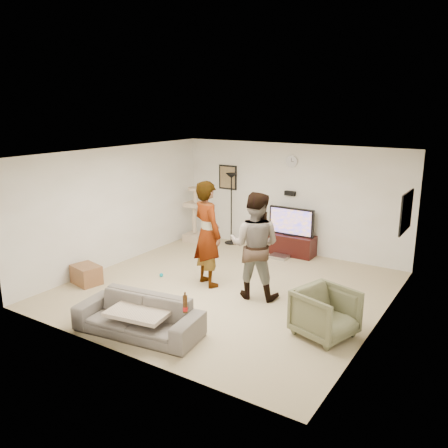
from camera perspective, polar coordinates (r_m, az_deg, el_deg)
The scene contains 24 objects.
floor at distance 8.73m, azimuth 0.36°, elevation -8.01°, with size 5.50×5.50×0.02m, color tan.
ceiling at distance 8.10m, azimuth 0.39°, elevation 8.68°, with size 5.50×5.50×0.02m, color white.
wall_back at distance 10.70m, azimuth 8.26°, elevation 3.13°, with size 5.50×0.04×2.50m, color silver.
wall_front at distance 6.28m, azimuth -13.20°, elevation -5.28°, with size 5.50×0.04×2.50m, color silver.
wall_left at distance 10.03m, azimuth -13.05°, elevation 2.14°, with size 0.04×5.50×2.50m, color silver.
wall_right at distance 7.30m, azimuth 18.98°, elevation -2.89°, with size 0.04×5.50×2.50m, color silver.
wall_clock at distance 10.54m, azimuth 8.36°, elevation 7.64°, with size 0.26×0.26×0.04m, color silver.
wall_speaker at distance 10.62m, azimuth 8.15°, elevation 3.77°, with size 0.25×0.10×0.10m, color black.
picture_back at distance 11.41m, azimuth 0.46°, elevation 5.78°, with size 0.42×0.03×0.52m, color brown.
picture_right at distance 8.76m, azimuth 21.54°, elevation 1.41°, with size 0.03×0.78×0.62m, color #E9804A.
tv_stand at distance 10.67m, azimuth 8.20°, elevation -2.53°, with size 1.12×0.45×0.47m, color black.
console_box at distance 10.42m, azimuth 6.83°, elevation -4.04°, with size 0.40×0.30×0.07m, color #AEADB6.
tv at distance 10.53m, azimuth 8.31°, elevation 0.32°, with size 1.06×0.08×0.63m, color black.
tv_screen at distance 10.49m, azimuth 8.21°, elevation 0.27°, with size 0.98×0.01×0.55m, color orange.
floor_lamp at distance 11.26m, azimuth 0.91°, elevation 1.86°, with size 0.32×0.32×1.73m, color black.
cat_tree at distance 11.47m, azimuth -3.68°, elevation 1.21°, with size 0.45×0.45×1.40m, color tan.
person_left at distance 8.62m, azimuth -2.05°, elevation -1.21°, with size 0.73×0.48×2.00m, color gray.
person_right at distance 8.10m, azimuth 3.81°, elevation -2.65°, with size 0.92×0.72×1.90m, color #2D619F.
sofa at distance 7.13m, azimuth -10.52°, elevation -11.08°, with size 1.93×0.75×0.56m, color #635D58.
throw_blanket at distance 7.06m, azimuth -10.20°, elevation -10.48°, with size 0.90×0.70×0.06m, color beige.
beer_bottle at distance 6.44m, azimuth -4.82°, elevation -9.82°, with size 0.06×0.06×0.25m, color #3C220D.
armchair at distance 7.07m, azimuth 12.40°, elevation -10.69°, with size 0.78×0.80×0.73m, color #5D5E42.
side_table at distance 9.27m, azimuth -16.61°, elevation -6.00°, with size 0.55×0.41×0.36m, color brown.
toy_ball at distance 9.35m, azimuth -7.74°, elevation -6.25°, with size 0.08×0.08×0.08m, color #0996AF.
Camera 1 is at (4.30, -6.82, 3.34)m, focal length 37.06 mm.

